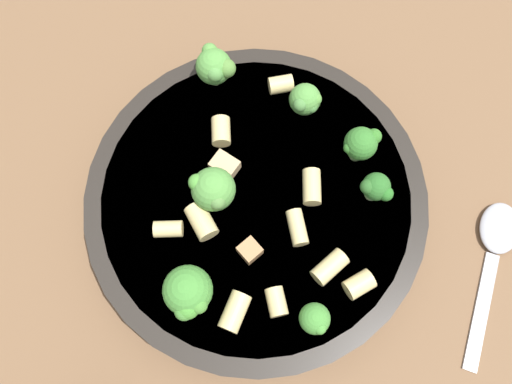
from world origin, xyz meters
name	(u,v)px	position (x,y,z in m)	size (l,w,h in m)	color
ground_plane	(256,210)	(0.00, 0.00, 0.00)	(2.00, 2.00, 0.00)	brown
pasta_bowl	(256,202)	(0.00, 0.00, 0.02)	(0.30, 0.30, 0.04)	#28231E
broccoli_floret_0	(376,188)	(0.04, 0.09, 0.06)	(0.03, 0.03, 0.03)	#9EC175
broccoli_floret_1	(306,100)	(-0.06, 0.07, 0.06)	(0.03, 0.03, 0.03)	#84AD60
broccoli_floret_2	(215,67)	(-0.12, 0.01, 0.07)	(0.04, 0.03, 0.04)	#93B766
broccoli_floret_3	(363,147)	(0.00, 0.10, 0.07)	(0.03, 0.03, 0.04)	#84AD60
broccoli_floret_4	(213,189)	(-0.01, -0.03, 0.06)	(0.04, 0.04, 0.04)	#84AD60
broccoli_floret_5	(316,319)	(0.11, 0.00, 0.06)	(0.02, 0.02, 0.03)	#9EC175
broccoli_floret_6	(188,293)	(0.06, -0.08, 0.06)	(0.04, 0.04, 0.04)	#93B766
rigatoni_0	(221,131)	(-0.06, -0.01, 0.05)	(0.02, 0.02, 0.02)	#E0C67F
rigatoni_1	(202,221)	(0.01, -0.05, 0.05)	(0.02, 0.02, 0.03)	#E0C67F
rigatoni_2	(359,284)	(0.10, 0.04, 0.05)	(0.02, 0.02, 0.02)	#E0C67F
rigatoni_3	(281,84)	(-0.09, 0.06, 0.05)	(0.02, 0.02, 0.02)	#E0C67F
rigatoni_4	(235,312)	(0.08, -0.05, 0.05)	(0.02, 0.02, 0.03)	#E0C67F
rigatoni_5	(277,302)	(0.09, -0.02, 0.05)	(0.01, 0.01, 0.02)	#E0C67F
rigatoni_6	(312,187)	(0.01, 0.05, 0.05)	(0.02, 0.02, 0.03)	#E0C67F
rigatoni_7	(330,267)	(0.08, 0.03, 0.05)	(0.02, 0.02, 0.03)	#E0C67F
rigatoni_8	(297,228)	(0.04, 0.02, 0.05)	(0.01, 0.01, 0.03)	#E0C67F
rigatoni_9	(166,224)	(0.00, -0.08, 0.05)	(0.01, 0.01, 0.02)	#E0C67F
chicken_chunk_0	(225,166)	(-0.03, -0.01, 0.05)	(0.02, 0.02, 0.01)	tan
chicken_chunk_1	(250,250)	(0.04, -0.02, 0.05)	(0.02, 0.02, 0.01)	#A87A4C
spoon	(495,249)	(0.12, 0.18, 0.00)	(0.13, 0.12, 0.01)	#B2B2B7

